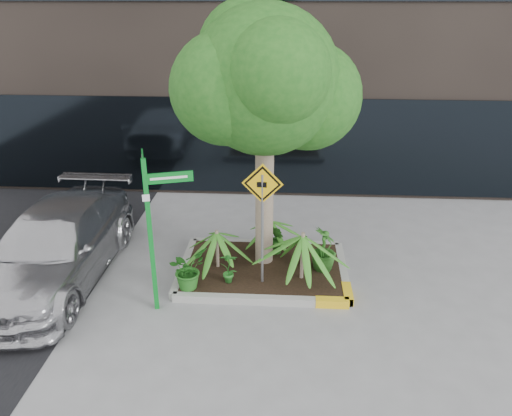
# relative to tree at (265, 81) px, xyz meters

# --- Properties ---
(ground) EXTENTS (80.00, 80.00, 0.00)m
(ground) POSITION_rel_tree_xyz_m (-0.20, -0.57, -3.76)
(ground) COLOR gray
(ground) RESTS_ON ground
(planter) EXTENTS (3.35, 2.36, 0.15)m
(planter) POSITION_rel_tree_xyz_m (0.03, -0.30, -3.66)
(planter) COLOR #9E9E99
(planter) RESTS_ON ground
(tree) EXTENTS (3.43, 3.05, 5.15)m
(tree) POSITION_rel_tree_xyz_m (0.00, 0.00, 0.00)
(tree) COLOR gray
(tree) RESTS_ON ground
(palm_front) EXTENTS (1.08, 1.08, 1.20)m
(palm_front) POSITION_rel_tree_xyz_m (0.75, -0.66, -2.72)
(palm_front) COLOR gray
(palm_front) RESTS_ON ground
(palm_left) EXTENTS (0.90, 0.90, 1.00)m
(palm_left) POSITION_rel_tree_xyz_m (-0.91, -0.33, -2.87)
(palm_left) COLOR gray
(palm_left) RESTS_ON ground
(palm_back) EXTENTS (0.78, 0.78, 0.86)m
(palm_back) POSITION_rel_tree_xyz_m (0.14, 0.48, -2.97)
(palm_back) COLOR gray
(palm_back) RESTS_ON ground
(parked_car) EXTENTS (2.05, 4.86, 1.40)m
(parked_car) POSITION_rel_tree_xyz_m (-4.00, -0.69, -3.06)
(parked_car) COLOR #B7B7BC
(parked_car) RESTS_ON ground
(shrub_a) EXTENTS (0.91, 0.91, 0.76)m
(shrub_a) POSITION_rel_tree_xyz_m (-1.35, -1.12, -3.23)
(shrub_a) COLOR #22631C
(shrub_a) RESTS_ON planter
(shrub_b) EXTENTS (0.56, 0.56, 0.88)m
(shrub_b) POSITION_rel_tree_xyz_m (1.19, -0.31, -3.17)
(shrub_b) COLOR #265E1C
(shrub_b) RESTS_ON planter
(shrub_c) EXTENTS (0.34, 0.34, 0.65)m
(shrub_c) POSITION_rel_tree_xyz_m (-0.62, -0.91, -3.29)
(shrub_c) COLOR #247022
(shrub_c) RESTS_ON planter
(shrub_d) EXTENTS (0.49, 0.49, 0.67)m
(shrub_d) POSITION_rel_tree_xyz_m (0.26, 0.27, -3.27)
(shrub_d) COLOR #25621C
(shrub_d) RESTS_ON planter
(street_sign_post) EXTENTS (0.98, 0.80, 2.80)m
(street_sign_post) POSITION_rel_tree_xyz_m (-1.81, -1.55, -2.03)
(street_sign_post) COLOR #0B8224
(street_sign_post) RESTS_ON ground
(cattle_sign) EXTENTS (0.73, 0.12, 2.37)m
(cattle_sign) POSITION_rel_tree_xyz_m (0.01, -0.89, -2.01)
(cattle_sign) COLOR slate
(cattle_sign) RESTS_ON ground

